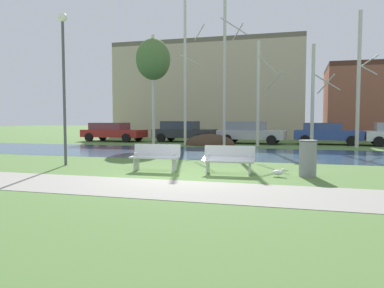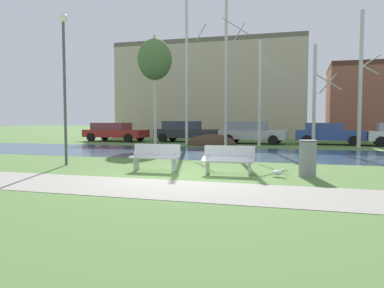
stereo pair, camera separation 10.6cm
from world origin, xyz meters
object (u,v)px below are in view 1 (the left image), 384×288
bench_left (155,157)px  parked_hatch_third_silver (250,132)px  trash_bin (308,158)px  parked_van_nearest_red (113,131)px  parked_sedan_second_dark (183,131)px  bench_right (229,159)px  parked_wagon_fourth_blue (327,133)px  streetlamp (63,65)px  seagull (278,172)px

bench_left → parked_hatch_third_silver: (1.26, 14.36, 0.32)m
bench_left → trash_bin: (4.79, 0.09, 0.09)m
parked_hatch_third_silver → bench_left: bearing=-95.0°
parked_van_nearest_red → parked_sedan_second_dark: 5.41m
bench_right → parked_hatch_third_silver: (-1.18, 14.36, 0.32)m
trash_bin → parked_wagon_fourth_blue: (1.45, 14.81, 0.20)m
parked_sedan_second_dark → parked_hatch_third_silver: 4.97m
streetlamp → parked_sedan_second_dark: (0.05, 14.40, -2.86)m
bench_right → trash_bin: size_ratio=1.50×
parked_van_nearest_red → bench_right: bearing=-51.0°
bench_left → parked_sedan_second_dark: size_ratio=0.35×
parked_sedan_second_dark → parked_wagon_fourth_blue: 9.93m
bench_right → parked_hatch_third_silver: parked_hatch_third_silver is taller
trash_bin → parked_van_nearest_red: size_ratio=0.22×
bench_left → parked_sedan_second_dark: 15.34m
seagull → parked_hatch_third_silver: (-2.70, 14.53, 0.66)m
seagull → parked_sedan_second_dark: size_ratio=0.09×
seagull → streetlamp: (-7.70, 0.66, 3.53)m
streetlamp → parked_van_nearest_red: bearing=111.2°
parked_van_nearest_red → parked_wagon_fourth_blue: bearing=2.7°
streetlamp → seagull: bearing=-4.9°
bench_right → streetlamp: size_ratio=0.29×
streetlamp → parked_hatch_third_silver: streetlamp is taller
parked_van_nearest_red → streetlamp: bearing=-68.8°
seagull → streetlamp: streetlamp is taller
streetlamp → parked_wagon_fourth_blue: bearing=55.3°
parked_sedan_second_dark → parked_wagon_fourth_blue: (9.93, 0.01, -0.03)m
streetlamp → trash_bin: bearing=-2.7°
seagull → parked_wagon_fourth_blue: parked_wagon_fourth_blue is taller
streetlamp → parked_van_nearest_red: streetlamp is taller
bench_left → parked_hatch_third_silver: bearing=85.0°
bench_left → bench_right: bearing=0.0°
streetlamp → parked_van_nearest_red: 14.96m
streetlamp → parked_wagon_fourth_blue: 17.77m
parked_sedan_second_dark → bench_left: bearing=-76.1°
parked_van_nearest_red → parked_hatch_third_silver: size_ratio=1.07×
bench_right → parked_van_nearest_red: size_ratio=0.33×
bench_right → parked_sedan_second_dark: 16.10m
seagull → streetlamp: 8.49m
bench_left → seagull: size_ratio=3.97×
streetlamp → parked_hatch_third_silver: (4.99, 13.87, -2.87)m
seagull → bench_left: bearing=177.5°
bench_right → trash_bin: trash_bin is taller
parked_wagon_fourth_blue → parked_sedan_second_dark: bearing=-179.9°
parked_van_nearest_red → parked_hatch_third_silver: (10.30, 0.19, 0.05)m
trash_bin → parked_sedan_second_dark: size_ratio=0.24×
bench_left → seagull: bearing=-2.5°
trash_bin → bench_right: bearing=-177.9°
bench_left → parked_van_nearest_red: size_ratio=0.33×
trash_bin → parked_wagon_fourth_blue: 14.88m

